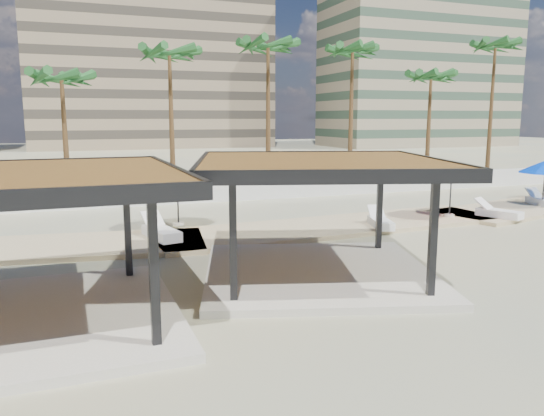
{
  "coord_description": "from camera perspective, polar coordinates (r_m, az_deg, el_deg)",
  "views": [
    {
      "loc": [
        -8.55,
        -13.39,
        4.76
      ],
      "look_at": [
        -1.65,
        5.18,
        1.4
      ],
      "focal_mm": 35.0,
      "sensor_mm": 36.0,
      "label": 1
    }
  ],
  "objects": [
    {
      "name": "ground",
      "position": [
        16.59,
        11.75,
        -7.26
      ],
      "size": [
        200.0,
        200.0,
        0.0
      ],
      "primitive_type": "plane",
      "color": "tan",
      "rests_on": "ground"
    },
    {
      "name": "promenade",
      "position": [
        24.02,
        6.11,
        -1.71
      ],
      "size": [
        44.45,
        7.97,
        0.24
      ],
      "color": "#C6B284",
      "rests_on": "ground"
    },
    {
      "name": "boundary_wall",
      "position": [
        30.89,
        -4.12,
        1.86
      ],
      "size": [
        56.0,
        0.3,
        1.2
      ],
      "primitive_type": "cube",
      "color": "silver",
      "rests_on": "ground"
    },
    {
      "name": "building_mid",
      "position": [
        92.74,
        -12.96,
        15.28
      ],
      "size": [
        38.0,
        16.0,
        30.4
      ],
      "color": "#847259",
      "rests_on": "ground"
    },
    {
      "name": "building_east",
      "position": [
        98.27,
        15.62,
        16.6
      ],
      "size": [
        32.0,
        15.0,
        36.4
      ],
      "color": "gray",
      "rests_on": "ground"
    },
    {
      "name": "pavilion_central",
      "position": [
        15.94,
        5.07,
        0.15
      ],
      "size": [
        8.81,
        8.81,
        3.6
      ],
      "rotation": [
        0.0,
        0.0,
        -0.29
      ],
      "color": "beige",
      "rests_on": "ground"
    },
    {
      "name": "pavilion_west",
      "position": [
        13.29,
        -25.39,
        -2.61
      ],
      "size": [
        7.2,
        7.2,
        3.62
      ],
      "rotation": [
        0.0,
        0.0,
        0.01
      ],
      "color": "beige",
      "rests_on": "ground"
    },
    {
      "name": "umbrella_b",
      "position": [
        23.08,
        -10.18,
        3.48
      ],
      "size": [
        3.33,
        3.33,
        2.53
      ],
      "rotation": [
        0.0,
        0.0,
        -0.19
      ],
      "color": "beige",
      "rests_on": "promenade"
    },
    {
      "name": "umbrella_c",
      "position": [
        26.09,
        18.76,
        3.62
      ],
      "size": [
        3.03,
        3.03,
        2.42
      ],
      "rotation": [
        0.0,
        0.0,
        -0.12
      ],
      "color": "beige",
      "rests_on": "promenade"
    },
    {
      "name": "lounger_a",
      "position": [
        21.0,
        -11.87,
        -2.57
      ],
      "size": [
        1.3,
        2.51,
        0.91
      ],
      "rotation": [
        0.0,
        0.0,
        1.8
      ],
      "color": "white",
      "rests_on": "promenade"
    },
    {
      "name": "lounger_b",
      "position": [
        23.15,
        11.57,
        -1.5
      ],
      "size": [
        1.23,
        2.2,
        0.79
      ],
      "rotation": [
        0.0,
        0.0,
        1.29
      ],
      "color": "white",
      "rests_on": "promenade"
    },
    {
      "name": "lounger_c",
      "position": [
        27.04,
        23.16,
        -0.48
      ],
      "size": [
        1.43,
        2.26,
        0.82
      ],
      "rotation": [
        0.0,
        0.0,
        1.94
      ],
      "color": "white",
      "rests_on": "promenade"
    },
    {
      "name": "lounger_d",
      "position": [
        31.78,
        27.02,
        0.65
      ],
      "size": [
        1.2,
        2.29,
        0.83
      ],
      "rotation": [
        0.0,
        0.0,
        1.33
      ],
      "color": "white",
      "rests_on": "promenade"
    },
    {
      "name": "palm_c",
      "position": [
        31.55,
        -21.69,
        12.41
      ],
      "size": [
        3.0,
        3.0,
        7.73
      ],
      "color": "brown",
      "rests_on": "ground"
    },
    {
      "name": "palm_d",
      "position": [
        32.94,
        -10.97,
        15.4
      ],
      "size": [
        3.0,
        3.0,
        9.33
      ],
      "color": "brown",
      "rests_on": "ground"
    },
    {
      "name": "palm_e",
      "position": [
        34.06,
        -0.43,
        16.39
      ],
      "size": [
        3.0,
        3.0,
        9.98
      ],
      "color": "brown",
      "rests_on": "ground"
    },
    {
      "name": "palm_f",
      "position": [
        36.71,
        8.65,
        15.81
      ],
      "size": [
        3.0,
        3.0,
        9.99
      ],
      "color": "brown",
      "rests_on": "ground"
    },
    {
      "name": "palm_g",
      "position": [
        39.49,
        16.72,
        12.99
      ],
      "size": [
        3.0,
        3.0,
        8.46
      ],
      "color": "brown",
      "rests_on": "ground"
    },
    {
      "name": "palm_h",
      "position": [
        43.97,
        22.87,
        15.22
      ],
      "size": [
        3.0,
        3.0,
        10.87
      ],
      "color": "brown",
      "rests_on": "ground"
    }
  ]
}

